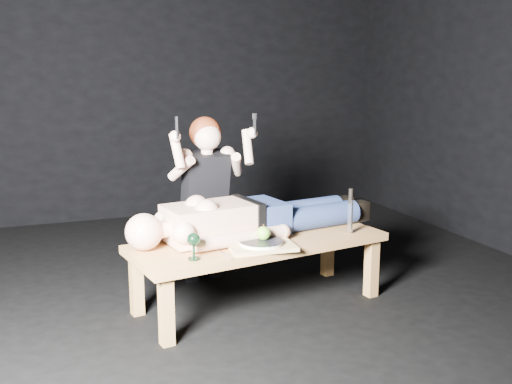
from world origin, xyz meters
The scene contains 13 objects.
ground centered at (0.00, 0.00, 0.00)m, with size 5.00×5.00×0.00m, color black.
back_wall centered at (0.00, 2.50, 1.50)m, with size 5.00×5.00×0.00m, color black.
table centered at (0.14, -0.22, 0.23)m, with size 1.65×0.62×0.45m, color #AA7047.
lying_man centered at (0.17, -0.09, 0.59)m, with size 1.81×0.55×0.29m, color #D8A686, non-canonical shape.
kneeling_woman centered at (-0.07, 0.37, 0.62)m, with size 0.66×0.74×1.24m, color black, non-canonical shape.
serving_tray centered at (0.09, -0.41, 0.46)m, with size 0.40×0.29×0.02m, color tan.
plate centered at (0.09, -0.41, 0.48)m, with size 0.27×0.27×0.02m, color white.
apple centered at (0.11, -0.40, 0.54)m, with size 0.09×0.09×0.09m, color #63A525.
goblet centered at (-0.36, -0.49, 0.53)m, with size 0.08×0.08×0.16m, color black, non-canonical shape.
fork_flat centered at (-0.16, -0.49, 0.45)m, with size 0.02×0.18×0.01m, color #B2B2B7.
knife_flat centered at (0.20, -0.38, 0.45)m, with size 0.02×0.18×0.01m, color #B2B2B7.
spoon_flat centered at (0.19, -0.31, 0.45)m, with size 0.02×0.18×0.01m, color #B2B2B7.
carving_knife centered at (0.76, -0.31, 0.60)m, with size 0.04×0.04×0.30m, color #B2B2B7, non-canonical shape.
Camera 1 is at (-1.19, -3.72, 1.53)m, focal length 42.32 mm.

